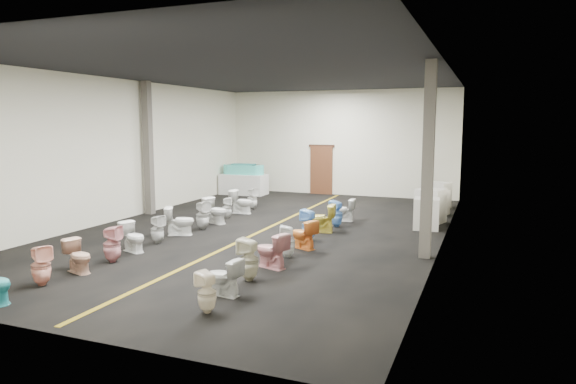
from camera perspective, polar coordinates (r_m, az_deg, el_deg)
name	(u,v)px	position (r m, az deg, el deg)	size (l,w,h in m)	color
floor	(264,230)	(15.09, -2.63, -4.20)	(16.00, 16.00, 0.00)	black
ceiling	(263,73)	(14.84, -2.74, 13.07)	(16.00, 16.00, 0.00)	black
wall_back	(340,143)	(22.33, 5.77, 5.44)	(10.00, 10.00, 0.00)	beige
wall_front	(36,183)	(8.20, -26.17, 0.93)	(10.00, 10.00, 0.00)	beige
wall_left	(123,150)	(17.44, -17.90, 4.50)	(16.00, 16.00, 0.00)	beige
wall_right	(445,157)	(13.55, 17.05, 3.73)	(16.00, 16.00, 0.00)	beige
aisle_stripe	(264,230)	(15.09, -2.63, -4.19)	(0.12, 15.60, 0.01)	olive
back_door	(321,170)	(22.58, 3.73, 2.44)	(1.00, 0.10, 2.10)	#562D19
door_frame	(322,146)	(22.52, 3.76, 5.15)	(1.15, 0.08, 0.10)	#331C11
column_left	(148,148)	(18.08, -15.28, 4.70)	(0.25, 0.25, 4.50)	#59544C
column_right	(428,161)	(12.08, 15.30, 3.36)	(0.25, 0.25, 4.50)	#59544C
display_table	(244,184)	(22.57, -4.94, 0.87)	(1.99, 0.99, 0.88)	silver
bathtub	(244,170)	(22.50, -4.95, 2.46)	(1.86, 0.73, 0.55)	#46CABC
appliance_crate_a	(426,214)	(15.62, 15.13, -2.34)	(0.71, 0.71, 0.92)	silver
appliance_crate_b	(430,206)	(16.67, 15.55, -1.49)	(0.77, 0.77, 1.06)	silver
appliance_crate_c	(435,203)	(18.21, 16.05, -1.13)	(0.73, 0.73, 0.82)	silver
appliance_crate_d	(439,195)	(19.61, 16.46, -0.34)	(0.67, 0.67, 0.95)	silver
toilet_left_1	(41,265)	(10.98, -25.75, -7.34)	(0.36, 0.37, 0.80)	#FDB29B
toilet_left_2	(79,256)	(11.61, -22.24, -6.61)	(0.39, 0.69, 0.70)	tan
toilet_left_3	(112,244)	(12.16, -18.97, -5.49)	(0.38, 0.39, 0.84)	pink
toilet_left_4	(133,237)	(13.02, -16.81, -4.80)	(0.41, 0.71, 0.73)	white
toilet_left_5	(157,229)	(13.74, -14.32, -4.03)	(0.34, 0.34, 0.75)	silver
toilet_left_6	(180,221)	(14.60, -11.94, -3.16)	(0.45, 0.79, 0.80)	white
toilet_left_7	(203,215)	(15.25, -9.48, -2.55)	(0.38, 0.39, 0.85)	silver
toilet_left_8	(216,211)	(16.09, -8.02, -2.06)	(0.45, 0.79, 0.81)	white
toilet_left_9	(227,208)	(16.91, -6.80, -1.75)	(0.32, 0.32, 0.70)	silver
toilet_left_10	(242,202)	(17.78, -5.17, -1.09)	(0.45, 0.80, 0.81)	white
toilet_left_11	(252,198)	(18.62, -3.97, -0.72)	(0.35, 0.36, 0.78)	white
toilet_right_0	(207,292)	(8.67, -9.00, -10.95)	(0.31, 0.32, 0.70)	#F6E8CB
toilet_right_1	(224,277)	(9.45, -7.14, -9.33)	(0.39, 0.68, 0.70)	silver
toilet_right_2	(249,260)	(10.22, -4.36, -7.50)	(0.39, 0.39, 0.86)	beige
toilet_right_3	(271,250)	(11.09, -1.88, -6.48)	(0.44, 0.77, 0.78)	pink
toilet_right_4	(288,241)	(11.94, -0.03, -5.51)	(0.34, 0.35, 0.76)	white
toilet_right_5	(303,234)	(12.77, 1.71, -4.69)	(0.41, 0.72, 0.74)	orange
toilet_right_6	(309,225)	(13.68, 2.31, -3.66)	(0.37, 0.38, 0.83)	#75B0EB
toilet_right_7	(321,218)	(14.69, 3.68, -2.92)	(0.45, 0.80, 0.81)	#E4CF49
toilet_right_8	(337,214)	(15.46, 5.42, -2.42)	(0.36, 0.37, 0.80)	#6CA6E4
toilet_right_9	(344,210)	(16.42, 6.21, -1.98)	(0.40, 0.71, 0.72)	white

